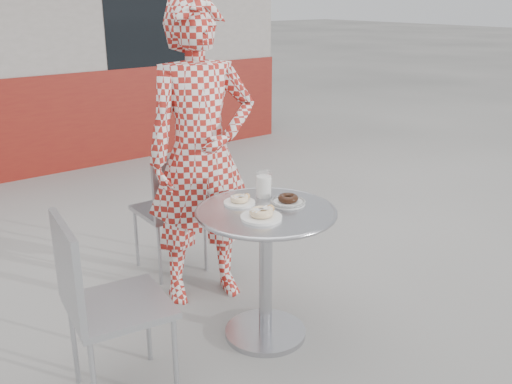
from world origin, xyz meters
TOP-DOWN VIEW (x-y plane):
  - ground at (0.00, 0.00)m, footprint 60.00×60.00m
  - bistro_table at (-0.01, -0.04)m, footprint 0.72×0.72m
  - chair_far at (-0.01, 0.96)m, footprint 0.40×0.41m
  - chair_left at (-0.83, -0.01)m, footprint 0.48×0.47m
  - seated_person at (-0.01, 0.55)m, footprint 0.73×0.58m
  - plate_far at (-0.06, 0.11)m, footprint 0.16×0.16m
  - plate_near at (-0.10, -0.12)m, footprint 0.20×0.20m
  - plate_checker at (0.13, -0.04)m, footprint 0.18×0.18m
  - milk_cup at (0.10, 0.12)m, footprint 0.09×0.09m

SIDE VIEW (x-z plane):
  - ground at x=0.00m, z-range 0.00..0.00m
  - chair_far at x=-0.01m, z-range -0.16..0.67m
  - chair_left at x=-0.83m, z-range -0.17..0.71m
  - bistro_table at x=-0.01m, z-range 0.18..0.91m
  - plate_checker at x=0.13m, z-range 0.72..0.76m
  - plate_far at x=-0.06m, z-range 0.72..0.76m
  - plate_near at x=-0.10m, z-range 0.72..0.77m
  - milk_cup at x=0.10m, z-range 0.72..0.86m
  - seated_person at x=-0.01m, z-range 0.00..1.76m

